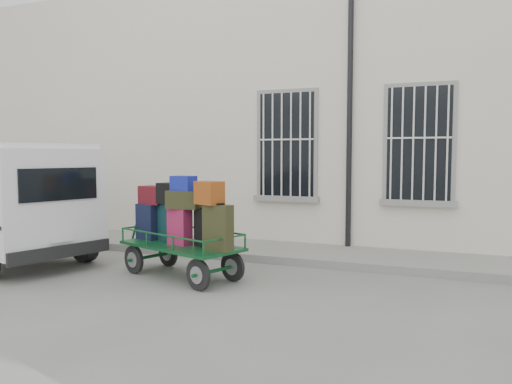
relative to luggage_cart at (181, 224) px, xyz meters
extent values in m
plane|color=slate|center=(1.22, 0.11, -0.90)|extent=(80.00, 80.00, 0.00)
cube|color=beige|center=(1.22, 5.61, 2.10)|extent=(24.00, 5.00, 6.00)
cylinder|color=black|center=(2.17, 3.03, 1.90)|extent=(0.11, 0.11, 5.60)
cube|color=black|center=(0.82, 3.09, 1.35)|extent=(1.20, 0.08, 2.20)
cube|color=gray|center=(0.82, 3.07, 0.19)|extent=(1.45, 0.22, 0.12)
cube|color=black|center=(3.52, 3.09, 1.35)|extent=(1.20, 0.08, 2.20)
cube|color=gray|center=(3.52, 3.07, 0.19)|extent=(1.45, 0.22, 0.12)
cube|color=gray|center=(1.22, 2.31, -0.82)|extent=(24.00, 1.70, 0.15)
cylinder|color=black|center=(-0.89, -0.08, -0.65)|extent=(0.47, 0.22, 0.48)
cylinder|color=gray|center=(-0.89, -0.08, -0.65)|extent=(0.28, 0.17, 0.27)
cylinder|color=black|center=(-0.64, 0.61, -0.65)|extent=(0.47, 0.22, 0.48)
cylinder|color=gray|center=(-0.64, 0.61, -0.65)|extent=(0.28, 0.17, 0.27)
cylinder|color=black|center=(0.65, -0.64, -0.65)|extent=(0.47, 0.22, 0.48)
cylinder|color=gray|center=(0.65, -0.64, -0.65)|extent=(0.28, 0.17, 0.27)
cylinder|color=black|center=(0.91, 0.05, -0.65)|extent=(0.47, 0.22, 0.48)
cylinder|color=gray|center=(0.91, 0.05, -0.65)|extent=(0.28, 0.17, 0.27)
cube|color=#125025|center=(0.01, -0.01, -0.36)|extent=(2.33, 1.64, 0.05)
cylinder|color=#125025|center=(-1.22, 0.43, -0.22)|extent=(0.28, 0.13, 0.54)
cube|color=black|center=(-0.79, 0.22, -0.03)|extent=(0.47, 0.35, 0.62)
cube|color=black|center=(-0.79, 0.22, 0.29)|extent=(0.20, 0.17, 0.03)
cube|color=#0C272C|center=(-0.34, 0.19, -0.02)|extent=(0.49, 0.44, 0.65)
cube|color=black|center=(-0.34, 0.19, 0.32)|extent=(0.20, 0.18, 0.03)
cube|color=maroon|center=(0.00, -0.06, -0.02)|extent=(0.41, 0.30, 0.63)
cube|color=black|center=(0.00, -0.06, 0.31)|extent=(0.18, 0.15, 0.03)
cube|color=black|center=(0.49, -0.06, -0.04)|extent=(0.44, 0.37, 0.60)
cube|color=black|center=(0.49, -0.06, 0.28)|extent=(0.18, 0.15, 0.03)
cube|color=#292C16|center=(0.82, -0.30, 0.01)|extent=(0.48, 0.30, 0.71)
cube|color=black|center=(0.82, -0.30, 0.38)|extent=(0.21, 0.17, 0.03)
cube|color=#4D0F18|center=(-0.70, 0.29, 0.43)|extent=(0.57, 0.44, 0.31)
cube|color=black|center=(-0.26, 0.10, 0.48)|extent=(0.54, 0.42, 0.35)
cube|color=#2A2C16|center=(0.09, -0.06, 0.41)|extent=(0.56, 0.32, 0.29)
cube|color=maroon|center=(0.65, -0.26, 0.55)|extent=(0.49, 0.43, 0.36)
cube|color=#161A9D|center=(0.08, -0.05, 0.67)|extent=(0.40, 0.31, 0.24)
cube|color=white|center=(-3.95, -0.07, 0.36)|extent=(4.66, 3.05, 1.76)
cube|color=black|center=(-1.88, -0.70, 0.65)|extent=(0.44, 1.32, 0.54)
cube|color=black|center=(-1.89, -0.70, -0.48)|extent=(0.63, 1.76, 0.22)
cube|color=white|center=(-1.85, -0.71, -0.25)|extent=(0.15, 0.40, 0.12)
cylinder|color=black|center=(-5.04, 1.21, -0.56)|extent=(0.70, 0.40, 0.67)
cylinder|color=black|center=(-2.33, 0.38, -0.56)|extent=(0.70, 0.40, 0.67)
camera|label=1|loc=(4.15, -7.14, 1.12)|focal=35.00mm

